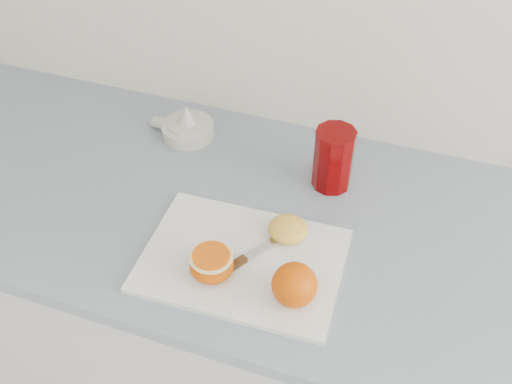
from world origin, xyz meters
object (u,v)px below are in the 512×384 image
cutting_board (242,260)px  half_orange (212,264)px  red_tumbler (333,161)px  counter (257,335)px  citrus_juicer (187,127)px

cutting_board → half_orange: half_orange is taller
half_orange → red_tumbler: 0.34m
red_tumbler → half_orange: bearing=-113.8°
counter → half_orange: 0.51m
cutting_board → half_orange: bearing=-127.5°
counter → half_orange: bearing=-95.7°
half_orange → citrus_juicer: (-0.21, 0.36, -0.01)m
half_orange → red_tumbler: (0.14, 0.31, 0.03)m
counter → citrus_juicer: 0.55m
counter → cutting_board: cutting_board is taller
half_orange → red_tumbler: size_ratio=0.58×
cutting_board → citrus_juicer: citrus_juicer is taller
citrus_juicer → counter: bearing=-37.5°
counter → red_tumbler: red_tumbler is taller
half_orange → citrus_juicer: citrus_juicer is taller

